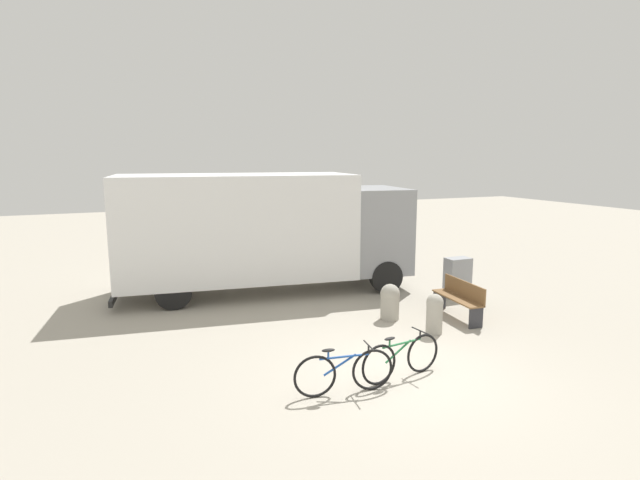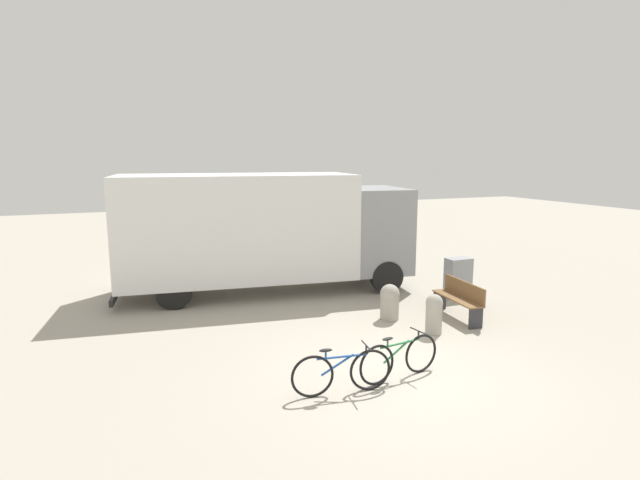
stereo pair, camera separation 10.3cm
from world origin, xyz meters
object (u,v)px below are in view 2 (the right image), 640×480
(bicycle_near, at_px, (341,372))
(bollard_far_bench, at_px, (390,301))
(delivery_truck, at_px, (263,228))
(park_bench, at_px, (460,298))
(bollard_near_bench, at_px, (434,312))
(utility_box, at_px, (458,278))
(bicycle_middle, at_px, (399,358))

(bicycle_near, height_order, bollard_far_bench, bollard_far_bench)
(delivery_truck, height_order, park_bench, delivery_truck)
(bollard_near_bench, distance_m, utility_box, 3.09)
(bicycle_near, distance_m, bollard_far_bench, 3.95)
(bollard_far_bench, bearing_deg, park_bench, -19.14)
(bicycle_near, distance_m, utility_box, 6.55)
(delivery_truck, relative_size, bicycle_near, 5.00)
(delivery_truck, height_order, bollard_near_bench, delivery_truck)
(bicycle_middle, xyz_separation_m, bollard_far_bench, (1.45, 2.82, 0.08))
(bicycle_near, bearing_deg, utility_box, 43.87)
(delivery_truck, xyz_separation_m, bicycle_middle, (0.57, -6.44, -1.45))
(park_bench, distance_m, utility_box, 1.82)
(delivery_truck, distance_m, park_bench, 5.66)
(bicycle_near, bearing_deg, bollard_near_bench, 37.93)
(park_bench, relative_size, bicycle_near, 0.98)
(delivery_truck, relative_size, utility_box, 7.66)
(park_bench, bearing_deg, bicycle_near, 124.49)
(park_bench, xyz_separation_m, bollard_far_bench, (-1.58, 0.55, -0.05))
(park_bench, distance_m, bollard_far_bench, 1.67)
(utility_box, bearing_deg, bicycle_middle, -137.73)
(delivery_truck, distance_m, utility_box, 5.55)
(bicycle_middle, height_order, bollard_near_bench, bollard_near_bench)
(utility_box, bearing_deg, bollard_near_bench, -136.97)
(bollard_far_bench, relative_size, utility_box, 0.78)
(utility_box, bearing_deg, bicycle_near, -143.72)
(park_bench, bearing_deg, bollard_far_bench, 75.48)
(park_bench, relative_size, utility_box, 1.50)
(delivery_truck, bearing_deg, bicycle_middle, -77.50)
(bicycle_near, distance_m, bollard_near_bench, 3.50)
(delivery_truck, height_order, utility_box, delivery_truck)
(bicycle_near, height_order, bollard_near_bench, bollard_near_bench)
(bicycle_near, xyz_separation_m, bicycle_middle, (1.16, 0.13, 0.00))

